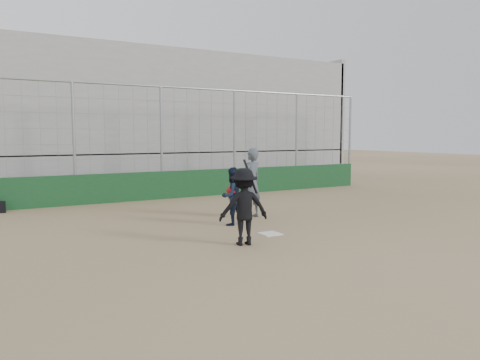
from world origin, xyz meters
TOP-DOWN VIEW (x-y plane):
  - ground at (0.00, 0.00)m, footprint 90.00×90.00m
  - home_plate at (0.00, 0.00)m, footprint 0.44×0.44m
  - backstop at (0.00, 7.00)m, footprint 18.10×0.25m
  - bleachers at (0.00, 11.95)m, footprint 20.25×6.70m
  - batter_at_plate at (-1.05, -0.57)m, footprint 1.15×0.85m
  - catcher_crouched at (-0.22, 1.44)m, footprint 0.87×0.78m
  - umpire at (0.77, 2.09)m, footprint 0.82×0.67m

SIDE VIEW (x-z plane):
  - ground at x=0.00m, z-range 0.00..0.00m
  - home_plate at x=0.00m, z-range 0.00..0.02m
  - catcher_crouched at x=-0.22m, z-range 0.00..1.01m
  - batter_at_plate at x=-1.05m, z-range -0.08..1.70m
  - umpire at x=0.77m, z-range 0.00..1.74m
  - backstop at x=0.00m, z-range -1.06..2.98m
  - bleachers at x=0.00m, z-range -0.57..6.41m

